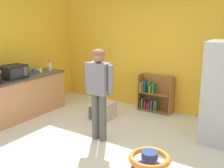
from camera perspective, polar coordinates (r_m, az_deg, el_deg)
ground_plane at (r=4.83m, az=-3.22°, el=-12.66°), size 12.00×12.00×0.00m
back_wall at (r=6.40m, az=9.02°, el=6.57°), size 5.20×0.06×2.70m
left_side_wall at (r=6.77m, az=-17.66°, el=6.50°), size 0.06×2.99×2.70m
kitchen_counter at (r=6.24m, az=-18.94°, el=-2.69°), size 0.65×2.24×0.90m
bookshelf at (r=6.39m, az=8.80°, el=-2.45°), size 0.80×0.28×0.85m
standing_person at (r=4.69m, az=-2.82°, el=-0.44°), size 0.57×0.22×1.64m
baby_walker at (r=4.04m, az=7.87°, el=-16.00°), size 0.60×0.60×0.32m
pet_carrier at (r=5.91m, az=-2.03°, el=-5.61°), size 0.42×0.55×0.36m
microwave at (r=6.04m, az=-20.04°, el=2.45°), size 0.37×0.48×0.28m
banana_bunch at (r=6.69m, az=-15.10°, el=2.92°), size 0.12×0.16×0.04m
green_glass_bottle at (r=6.30m, az=-17.25°, el=2.76°), size 0.07×0.07×0.25m
clear_bottle at (r=6.64m, az=-12.94°, el=3.60°), size 0.07×0.07×0.25m
white_cup at (r=6.49m, az=-14.83°, el=2.79°), size 0.08×0.08×0.09m
blue_cup at (r=6.49m, az=-16.27°, el=2.69°), size 0.08×0.08×0.09m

